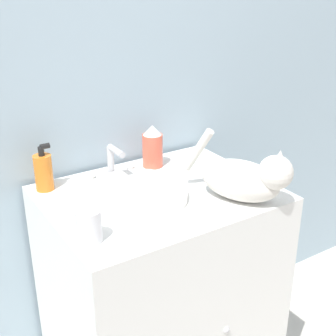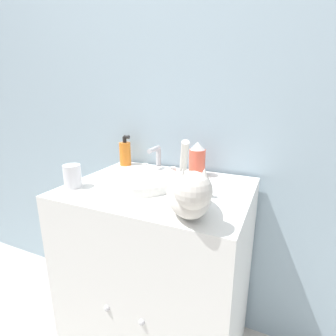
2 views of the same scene
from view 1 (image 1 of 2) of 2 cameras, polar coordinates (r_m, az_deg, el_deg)
The scene contains 8 objects.
wall_back at distance 1.71m, azimuth -7.19°, elevation 12.55°, with size 6.00×0.05×2.50m.
vanity_cabinet at distance 1.79m, azimuth -0.99°, elevation -15.69°, with size 0.74×0.59×0.88m.
sink_basin at distance 1.50m, azimuth -3.88°, elevation -3.21°, with size 0.33×0.33×0.04m.
faucet at distance 1.62m, azimuth -6.81°, elevation 0.35°, with size 0.18×0.11×0.13m.
cat at distance 1.49m, azimuth 9.58°, elevation -1.19°, with size 0.24×0.36×0.22m.
soap_bottle at distance 1.60m, azimuth -14.93°, elevation -0.42°, with size 0.06×0.06×0.16m.
spray_bottle at distance 1.73m, azimuth -1.90°, elevation 2.62°, with size 0.08×0.08×0.16m.
cup at distance 1.28m, azimuth -9.62°, elevation -6.97°, with size 0.07×0.07×0.09m.
Camera 1 is at (-0.72, -0.90, 1.56)m, focal length 50.00 mm.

